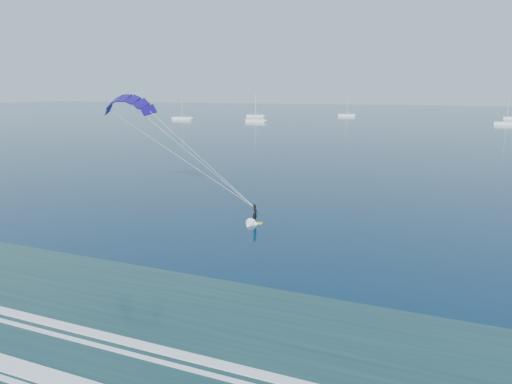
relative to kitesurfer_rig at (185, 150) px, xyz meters
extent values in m
cube|color=#1E423F|center=(13.25, -24.16, -7.41)|extent=(600.00, 22.00, 0.03)
cube|color=white|center=(13.25, -22.66, -7.39)|extent=(600.00, 0.70, 0.07)
cube|color=yellow|center=(7.29, 1.28, -7.39)|extent=(1.55, 0.50, 0.09)
imported|color=black|center=(7.29, 1.28, -6.38)|extent=(0.51, 0.73, 1.91)
cone|color=white|center=(7.14, -0.02, -7.35)|extent=(1.31, 1.74, 1.10)
cube|color=white|center=(-90.61, 148.26, -6.83)|extent=(10.15, 2.40, 1.20)
cylinder|color=silver|center=(-90.61, 148.26, -0.03)|extent=(0.18, 0.18, 12.41)
cylinder|color=silver|center=(-89.41, 148.26, -5.43)|extent=(2.60, 0.12, 0.12)
cube|color=white|center=(-65.72, 179.08, -6.83)|extent=(9.12, 2.40, 1.20)
cylinder|color=silver|center=(-65.72, 179.08, -0.59)|extent=(0.18, 0.18, 11.27)
cylinder|color=silver|center=(-64.52, 179.08, -5.43)|extent=(2.60, 0.12, 0.12)
cube|color=white|center=(-23.74, 204.81, -6.83)|extent=(8.45, 2.40, 1.20)
cylinder|color=silver|center=(-23.74, 204.81, -1.12)|extent=(0.18, 0.18, 10.23)
cylinder|color=silver|center=(-22.54, 204.81, -5.43)|extent=(2.60, 0.12, 0.12)
cube|color=white|center=(47.73, 166.68, -6.83)|extent=(9.13, 2.40, 1.20)
cylinder|color=silver|center=(47.73, 166.68, -0.53)|extent=(0.18, 0.18, 11.41)
cylinder|color=silver|center=(48.93, 166.68, -5.43)|extent=(2.60, 0.12, 0.12)
cube|color=white|center=(-51.25, 144.35, -6.83)|extent=(8.75, 2.40, 1.20)
cylinder|color=silver|center=(-51.25, 144.35, -0.87)|extent=(0.18, 0.18, 10.72)
cylinder|color=silver|center=(-50.05, 144.35, -5.43)|extent=(2.60, 0.12, 0.12)
camera|label=1|loc=(24.63, -40.83, 6.02)|focal=32.00mm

